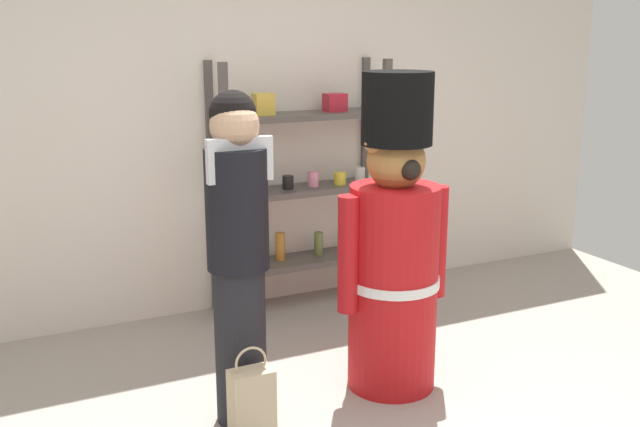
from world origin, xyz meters
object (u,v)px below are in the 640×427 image
at_px(shopping_bag, 252,405).
at_px(teddy_bear_guard, 394,252).
at_px(person_shopper, 238,249).
at_px(merchandise_shelf, 300,186).

bearing_deg(shopping_bag, teddy_bear_guard, 13.83).
relative_size(person_shopper, shopping_bag, 3.38).
xyz_separation_m(merchandise_shelf, shopping_bag, (-0.96, -1.56, -0.65)).
xyz_separation_m(person_shopper, shopping_bag, (-0.03, -0.22, -0.69)).
distance_m(person_shopper, shopping_bag, 0.72).
bearing_deg(person_shopper, teddy_bear_guard, -0.20).
xyz_separation_m(merchandise_shelf, person_shopper, (-0.93, -1.34, 0.04)).
relative_size(merchandise_shelf, person_shopper, 1.04).
bearing_deg(shopping_bag, merchandise_shelf, 58.40).
distance_m(teddy_bear_guard, person_shopper, 0.86).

